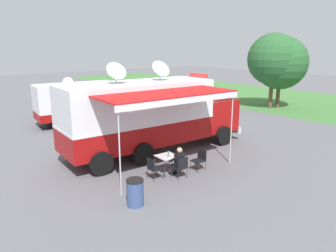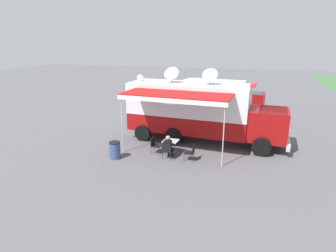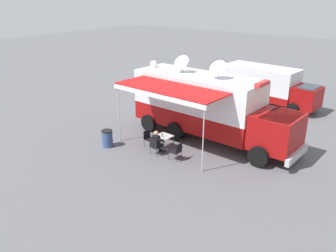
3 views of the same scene
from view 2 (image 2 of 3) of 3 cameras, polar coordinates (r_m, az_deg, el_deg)
The scene contains 11 objects.
ground_plane at distance 17.79m, azimuth 4.02°, elevation -2.63°, with size 100.00×100.00×0.00m, color #5B5B60.
lot_stripe at distance 20.52m, azimuth 7.34°, elevation -0.07°, with size 0.12×4.80×0.01m, color silver.
command_truck at distance 17.03m, azimuth 6.54°, elevation 3.25°, with size 5.17×9.61×4.53m.
folding_table at distance 15.29m, azimuth 0.52°, elevation -3.20°, with size 0.84×0.84×0.73m.
water_bottle at distance 15.14m, azimuth 0.36°, elevation -2.75°, with size 0.07×0.07×0.22m.
folding_chair_at_table at distance 14.61m, azimuth -0.14°, elevation -4.83°, with size 0.51×0.51×0.87m.
folding_chair_beside_table at distance 15.41m, azimuth -2.73°, elevation -3.67°, with size 0.51×0.51×0.87m.
folding_chair_spare_by_truck at distance 14.48m, azimuth 4.69°, elevation -5.09°, with size 0.49×0.49×0.87m.
seated_responder at distance 14.72m, azimuth 0.12°, elevation -4.07°, with size 0.68×0.57×1.25m.
trash_bin at distance 14.97m, azimuth -10.71°, elevation -4.83°, with size 0.57×0.57×0.91m.
support_truck at distance 24.85m, azimuth 10.45°, elevation 6.01°, with size 2.90×6.98×2.70m.
Camera 2 is at (16.36, 3.78, 5.87)m, focal length 30.06 mm.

